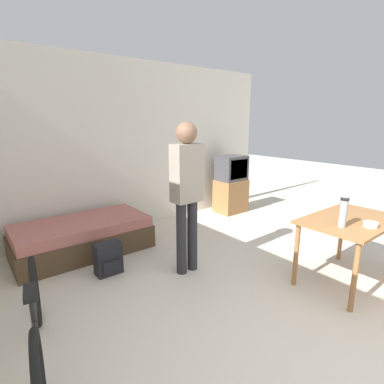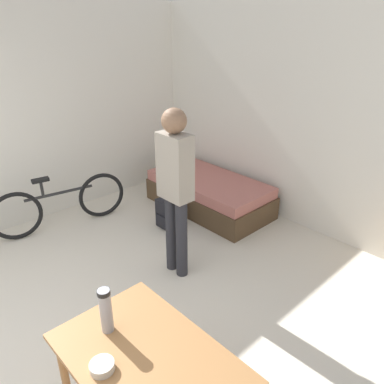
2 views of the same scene
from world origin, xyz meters
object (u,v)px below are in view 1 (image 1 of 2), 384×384
(person_standing, at_px, (187,187))
(thermos_flask, at_px, (343,211))
(tv, at_px, (231,185))
(backpack, at_px, (108,259))
(bicycle, at_px, (37,326))
(daybed, at_px, (83,237))
(mate_bowl, at_px, (371,224))
(dining_table, at_px, (350,227))

(person_standing, distance_m, thermos_flask, 1.62)
(tv, xyz_separation_m, backpack, (-2.90, -0.86, -0.35))
(bicycle, distance_m, backpack, 1.36)
(daybed, height_order, backpack, daybed)
(backpack, bearing_deg, daybed, 92.06)
(mate_bowl, bearing_deg, dining_table, 66.53)
(daybed, relative_size, person_standing, 1.00)
(dining_table, xyz_separation_m, person_standing, (-1.24, 1.28, 0.39))
(bicycle, relative_size, mate_bowl, 12.31)
(person_standing, bearing_deg, daybed, 121.57)
(dining_table, relative_size, person_standing, 0.65)
(tv, bearing_deg, daybed, -178.50)
(thermos_flask, height_order, mate_bowl, thermos_flask)
(person_standing, bearing_deg, mate_bowl, -53.01)
(tv, relative_size, person_standing, 0.63)
(bicycle, bearing_deg, thermos_flask, -18.52)
(person_standing, height_order, mate_bowl, person_standing)
(person_standing, bearing_deg, tv, 32.80)
(thermos_flask, bearing_deg, tv, 65.81)
(daybed, xyz_separation_m, thermos_flask, (1.71, -2.63, 0.68))
(bicycle, distance_m, person_standing, 1.91)
(daybed, relative_size, dining_table, 1.54)
(tv, bearing_deg, dining_table, -108.50)
(thermos_flask, bearing_deg, daybed, 122.97)
(tv, distance_m, backpack, 3.04)
(bicycle, height_order, mate_bowl, mate_bowl)
(daybed, bearing_deg, dining_table, -51.69)
(tv, height_order, bicycle, tv)
(daybed, height_order, tv, tv)
(daybed, xyz_separation_m, mate_bowl, (1.94, -2.81, 0.54))
(person_standing, xyz_separation_m, thermos_flask, (0.91, -1.34, -0.13))
(backpack, bearing_deg, thermos_flask, -47.78)
(dining_table, distance_m, mate_bowl, 0.28)
(dining_table, bearing_deg, mate_bowl, -113.47)
(thermos_flask, bearing_deg, person_standing, 124.29)
(tv, distance_m, person_standing, 2.58)
(mate_bowl, relative_size, backpack, 0.36)
(mate_bowl, xyz_separation_m, backpack, (-1.91, 2.03, -0.57))
(tv, distance_m, dining_table, 2.80)
(person_standing, bearing_deg, dining_table, -45.95)
(daybed, xyz_separation_m, tv, (2.92, 0.08, 0.31))
(daybed, xyz_separation_m, backpack, (0.03, -0.78, -0.03))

